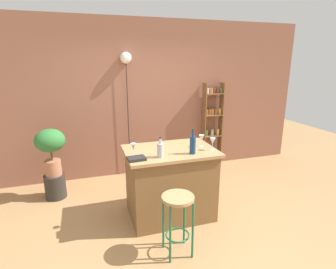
% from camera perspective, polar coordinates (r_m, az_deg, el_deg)
% --- Properties ---
extents(ground, '(12.00, 12.00, 0.00)m').
position_cam_1_polar(ground, '(3.69, 1.96, -18.86)').
color(ground, '#A37A4C').
extents(back_wall, '(6.40, 0.10, 2.80)m').
position_cam_1_polar(back_wall, '(4.98, -5.50, 7.51)').
color(back_wall, '#8C5642').
rests_on(back_wall, ground).
extents(kitchen_counter, '(1.18, 0.82, 0.95)m').
position_cam_1_polar(kitchen_counter, '(3.70, 0.44, -10.19)').
color(kitchen_counter, brown).
rests_on(kitchen_counter, ground).
extents(bar_stool, '(0.35, 0.35, 0.70)m').
position_cam_1_polar(bar_stool, '(3.00, 2.10, -15.94)').
color(bar_stool, '#196642').
rests_on(bar_stool, ground).
extents(spice_shelf, '(0.39, 0.17, 1.68)m').
position_cam_1_polar(spice_shelf, '(5.38, 9.44, 2.77)').
color(spice_shelf, brown).
rests_on(spice_shelf, ground).
extents(plant_stool, '(0.31, 0.31, 0.38)m').
position_cam_1_polar(plant_stool, '(4.61, -22.82, -10.10)').
color(plant_stool, '#2D2823').
rests_on(plant_stool, ground).
extents(potted_plant, '(0.44, 0.39, 0.73)m').
position_cam_1_polar(potted_plant, '(4.38, -23.72, -2.21)').
color(potted_plant, '#A86B4C').
rests_on(potted_plant, plant_stool).
extents(bottle_wine_red, '(0.08, 0.08, 0.32)m').
position_cam_1_polar(bottle_wine_red, '(3.35, 5.27, -2.11)').
color(bottle_wine_red, navy).
rests_on(bottle_wine_red, kitchen_counter).
extents(bottle_vinegar, '(0.08, 0.08, 0.25)m').
position_cam_1_polar(bottle_vinegar, '(3.22, -1.65, -3.27)').
color(bottle_vinegar, '#B2B2B7').
rests_on(bottle_vinegar, kitchen_counter).
extents(wine_glass_left, '(0.07, 0.07, 0.16)m').
position_cam_1_polar(wine_glass_left, '(3.64, 7.13, -0.80)').
color(wine_glass_left, silver).
rests_on(wine_glass_left, kitchen_counter).
extents(wine_glass_center, '(0.07, 0.07, 0.16)m').
position_cam_1_polar(wine_glass_center, '(3.52, 9.47, -1.46)').
color(wine_glass_center, silver).
rests_on(wine_glass_center, kitchen_counter).
extents(wine_glass_right, '(0.07, 0.07, 0.16)m').
position_cam_1_polar(wine_glass_right, '(3.27, -7.36, -2.68)').
color(wine_glass_right, silver).
rests_on(wine_glass_right, kitchen_counter).
extents(cookbook, '(0.22, 0.17, 0.03)m').
position_cam_1_polar(cookbook, '(3.18, -6.73, -5.10)').
color(cookbook, black).
rests_on(cookbook, kitchen_counter).
extents(pendant_globe_light, '(0.20, 0.20, 2.22)m').
position_cam_1_polar(pendant_globe_light, '(4.77, -8.96, 15.32)').
color(pendant_globe_light, black).
rests_on(pendant_globe_light, ground).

